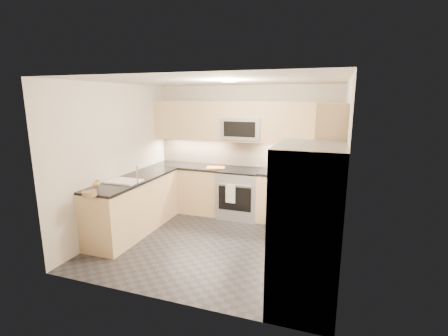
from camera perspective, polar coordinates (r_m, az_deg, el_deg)
floor at (r=5.30m, az=-1.28°, el=-13.02°), size 3.60×3.20×0.00m
ceiling at (r=4.80m, az=-1.42°, el=15.09°), size 3.60×3.20×0.02m
wall_back at (r=6.40m, az=3.69°, el=3.11°), size 3.60×0.02×2.50m
wall_front at (r=3.49m, az=-10.61°, el=-4.79°), size 3.60×0.02×2.50m
wall_left at (r=5.77m, az=-18.34°, el=1.52°), size 0.02×3.20×2.50m
wall_right at (r=4.60m, az=20.15°, el=-1.21°), size 0.02×3.20×2.50m
base_cab_back_left at (r=6.67m, az=-6.19°, el=-3.60°), size 1.42×0.60×0.90m
base_cab_back_right at (r=6.09m, az=12.78°, el=-5.37°), size 1.42×0.60×0.90m
base_cab_right at (r=4.98m, az=15.96°, el=-9.57°), size 0.60×1.70×0.90m
base_cab_peninsula at (r=5.79m, az=-15.43°, el=-6.44°), size 0.60×2.00×0.90m
countertop_back_left at (r=6.56m, az=-6.28°, el=0.35°), size 1.42×0.63×0.04m
countertop_back_right at (r=5.97m, az=12.99°, el=-1.06°), size 1.42×0.63×0.04m
countertop_right at (r=4.83m, az=16.29°, el=-4.38°), size 0.63×1.70×0.04m
countertop_peninsula at (r=5.66m, az=-15.70°, el=-1.93°), size 0.63×2.00×0.04m
upper_cab_back at (r=6.16m, az=3.32°, el=8.16°), size 3.60×0.35×0.75m
upper_cab_right at (r=4.78m, az=18.52°, el=6.38°), size 0.35×1.95×0.75m
backsplash_back at (r=6.40m, az=3.67°, el=2.62°), size 3.60×0.01×0.51m
backsplash_right at (r=5.05m, az=20.00°, el=-0.69°), size 0.01×2.30×0.51m
gas_range at (r=6.27m, az=2.79°, el=-4.52°), size 0.76×0.65×0.91m
range_cooktop at (r=6.15m, az=2.83°, el=-0.42°), size 0.76×0.65×0.03m
oven_door_glass at (r=5.97m, az=1.89°, el=-5.44°), size 0.62×0.02×0.45m
oven_handle at (r=5.87m, az=1.85°, el=-2.98°), size 0.60×0.02×0.02m
microwave at (r=6.15m, az=3.24°, el=6.98°), size 0.76×0.40×0.40m
microwave_door at (r=5.95m, az=2.69°, el=6.81°), size 0.60×0.01×0.28m
refrigerator at (r=3.61m, az=14.28°, el=-10.28°), size 0.70×0.90×1.80m
fridge_handle_left at (r=3.47m, az=7.87°, el=-10.05°), size 0.02×0.02×1.20m
fridge_handle_right at (r=3.80m, az=8.96°, el=-8.07°), size 0.02×0.02×1.20m
sink_basin at (r=5.48m, az=-17.16°, el=-2.92°), size 0.52×0.38×0.16m
faucet at (r=5.28m, az=-15.02°, el=-1.11°), size 0.03×0.03×0.28m
utensil_bowl at (r=5.83m, az=15.25°, el=-0.49°), size 0.36×0.36×0.16m
cutting_board at (r=6.26m, az=-1.47°, el=0.09°), size 0.40×0.32×0.01m
fruit_basket at (r=4.82m, az=-22.59°, el=-4.19°), size 0.21×0.21×0.07m
fruit_apple at (r=5.08m, az=-21.36°, el=-2.34°), size 0.07×0.07×0.07m
fruit_pear at (r=4.99m, az=-21.36°, el=-2.59°), size 0.07×0.07×0.07m
dish_towel_check at (r=5.92m, az=1.13°, el=-4.56°), size 0.18×0.02×0.34m
fruit_orange at (r=4.98m, az=-21.75°, el=-2.69°), size 0.06×0.06×0.06m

